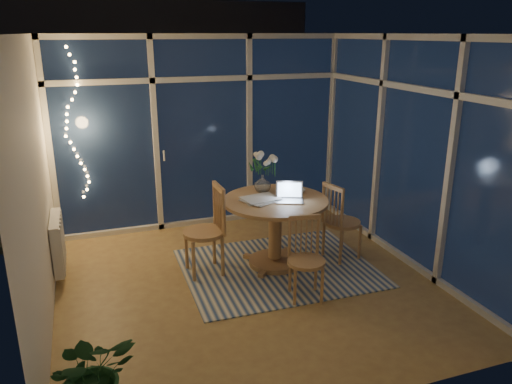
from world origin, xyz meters
The scene contains 24 objects.
floor centered at (0.00, 0.00, 0.00)m, with size 4.00×4.00×0.00m, color olive.
ceiling centered at (0.00, 0.00, 2.60)m, with size 4.00×4.00×0.00m, color silver.
wall_back centered at (0.00, 2.00, 1.30)m, with size 4.00×0.04×2.60m, color silver.
wall_front centered at (0.00, -2.00, 1.30)m, with size 4.00×0.04×2.60m, color silver.
wall_left centered at (-2.00, 0.00, 1.30)m, with size 0.04×4.00×2.60m, color silver.
wall_right centered at (2.00, 0.00, 1.30)m, with size 0.04×4.00×2.60m, color silver.
window_wall_back centered at (0.00, 1.96, 1.30)m, with size 4.00×0.10×2.60m, color silver.
window_wall_right centered at (1.96, 0.00, 1.30)m, with size 0.10×4.00×2.60m, color silver.
radiator centered at (-1.94, 0.90, 0.40)m, with size 0.10×0.70×0.58m, color silver.
fairy_lights centered at (-1.65, 1.88, 1.52)m, with size 0.24×0.10×1.85m, color #F2B361, non-canonical shape.
garden_patio centered at (0.50, 5.00, -0.06)m, with size 12.00×6.00×0.10m, color black.
garden_fence centered at (0.00, 5.50, 0.90)m, with size 11.00×0.08×1.80m, color #371C14.
neighbour_roof centered at (0.30, 8.50, 2.20)m, with size 7.00×3.00×2.20m, color #363841.
garden_shrubs centered at (-0.80, 3.40, 0.45)m, with size 0.90×0.90×0.90m, color #163119.
rug centered at (0.43, 0.25, 0.01)m, with size 2.14×1.72×0.01m, color beige.
dining_table centered at (0.43, 0.35, 0.41)m, with size 1.20×1.20×0.81m, color tan.
chair_left centered at (-0.40, 0.42, 0.52)m, with size 0.48×0.48×1.04m, color tan.
chair_right centered at (1.25, 0.26, 0.48)m, with size 0.45×0.45×0.97m, color tan.
chair_front centered at (0.44, -0.48, 0.44)m, with size 0.40×0.40×0.87m, color tan.
laptop centered at (0.54, 0.22, 0.93)m, with size 0.30×0.26×0.22m, color silver, non-canonical shape.
flower_vase centered at (0.38, 0.65, 0.92)m, with size 0.20×0.20×0.21m, color white.
bowl centered at (0.77, 0.50, 0.83)m, with size 0.15×0.15×0.04m, color silver.
newspapers centered at (0.26, 0.37, 0.83)m, with size 0.40×0.30×0.02m, color silver.
phone centered at (0.48, 0.24, 0.82)m, with size 0.10×0.05×0.01m, color black.
Camera 1 is at (-1.56, -4.61, 2.61)m, focal length 35.00 mm.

